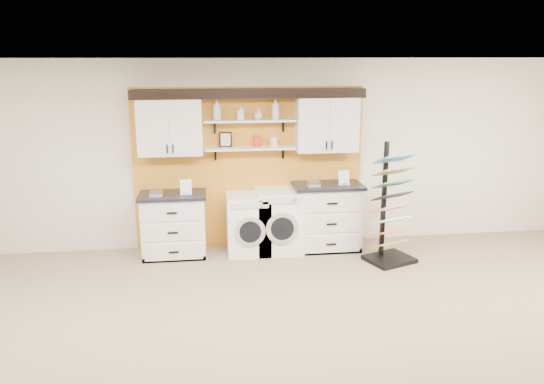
{
  "coord_description": "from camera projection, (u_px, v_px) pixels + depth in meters",
  "views": [
    {
      "loc": [
        -0.66,
        -3.77,
        2.84
      ],
      "look_at": [
        0.13,
        2.3,
        1.25
      ],
      "focal_mm": 35.0,
      "sensor_mm": 36.0,
      "label": 1
    }
  ],
  "objects": [
    {
      "name": "ceiling",
      "position": [
        296.0,
        61.0,
        3.71
      ],
      "size": [
        10.0,
        10.0,
        0.0
      ],
      "primitive_type": "plane",
      "rotation": [
        3.14,
        0.0,
        0.0
      ],
      "color": "white",
      "rests_on": "wall_back"
    },
    {
      "name": "wall_back",
      "position": [
        249.0,
        155.0,
        7.91
      ],
      "size": [
        10.0,
        0.0,
        10.0
      ],
      "primitive_type": "plane",
      "rotation": [
        1.57,
        0.0,
        0.0
      ],
      "color": "silver",
      "rests_on": "floor"
    },
    {
      "name": "accent_panel",
      "position": [
        249.0,
        168.0,
        7.92
      ],
      "size": [
        3.4,
        0.07,
        2.4
      ],
      "primitive_type": "cube",
      "color": "orange",
      "rests_on": "wall_back"
    },
    {
      "name": "upper_cabinet_left",
      "position": [
        170.0,
        125.0,
        7.45
      ],
      "size": [
        0.9,
        0.35,
        0.84
      ],
      "color": "white",
      "rests_on": "wall_back"
    },
    {
      "name": "upper_cabinet_right",
      "position": [
        327.0,
        123.0,
        7.73
      ],
      "size": [
        0.9,
        0.35,
        0.84
      ],
      "color": "white",
      "rests_on": "wall_back"
    },
    {
      "name": "shelf_lower",
      "position": [
        250.0,
        148.0,
        7.68
      ],
      "size": [
        1.32,
        0.28,
        0.03
      ],
      "primitive_type": "cube",
      "color": "white",
      "rests_on": "wall_back"
    },
    {
      "name": "shelf_upper",
      "position": [
        250.0,
        121.0,
        7.58
      ],
      "size": [
        1.32,
        0.28,
        0.03
      ],
      "primitive_type": "cube",
      "color": "white",
      "rests_on": "wall_back"
    },
    {
      "name": "crown_molding",
      "position": [
        249.0,
        92.0,
        7.49
      ],
      "size": [
        3.3,
        0.41,
        0.13
      ],
      "color": "black",
      "rests_on": "wall_back"
    },
    {
      "name": "picture_frame",
      "position": [
        225.0,
        140.0,
        7.65
      ],
      "size": [
        0.18,
        0.02,
        0.22
      ],
      "color": "black",
      "rests_on": "shelf_lower"
    },
    {
      "name": "canister_red",
      "position": [
        257.0,
        142.0,
        7.67
      ],
      "size": [
        0.11,
        0.11,
        0.16
      ],
      "primitive_type": "cylinder",
      "color": "red",
      "rests_on": "shelf_lower"
    },
    {
      "name": "canister_cream",
      "position": [
        274.0,
        142.0,
        7.7
      ],
      "size": [
        0.1,
        0.1,
        0.14
      ],
      "primitive_type": "cylinder",
      "color": "silver",
      "rests_on": "shelf_lower"
    },
    {
      "name": "base_cabinet_left",
      "position": [
        174.0,
        225.0,
        7.65
      ],
      "size": [
        0.95,
        0.66,
        0.93
      ],
      "color": "white",
      "rests_on": "floor"
    },
    {
      "name": "base_cabinet_right",
      "position": [
        327.0,
        216.0,
        7.93
      ],
      "size": [
        1.02,
        0.66,
        1.0
      ],
      "color": "white",
      "rests_on": "floor"
    },
    {
      "name": "washer",
      "position": [
        248.0,
        224.0,
        7.79
      ],
      "size": [
        0.62,
        0.71,
        0.87
      ],
      "color": "white",
      "rests_on": "floor"
    },
    {
      "name": "dryer",
      "position": [
        279.0,
        220.0,
        7.84
      ],
      "size": [
        0.67,
        0.71,
        0.93
      ],
      "color": "white",
      "rests_on": "floor"
    },
    {
      "name": "sample_rack",
      "position": [
        390.0,
        225.0,
        7.42
      ],
      "size": [
        0.76,
        0.7,
        1.69
      ],
      "rotation": [
        0.0,
        0.0,
        0.37
      ],
      "color": "black",
      "rests_on": "floor"
    },
    {
      "name": "soap_bottle_a",
      "position": [
        217.0,
        110.0,
        7.48
      ],
      "size": [
        0.15,
        0.15,
        0.3
      ],
      "primitive_type": "imported",
      "rotation": [
        0.0,
        0.0,
        3.6
      ],
      "color": "silver",
      "rests_on": "shelf_upper"
    },
    {
      "name": "soap_bottle_b",
      "position": [
        241.0,
        113.0,
        7.54
      ],
      "size": [
        0.11,
        0.11,
        0.2
      ],
      "primitive_type": "imported",
      "rotation": [
        0.0,
        0.0,
        -0.18
      ],
      "color": "silver",
      "rests_on": "shelf_upper"
    },
    {
      "name": "soap_bottle_c",
      "position": [
        258.0,
        114.0,
        7.57
      ],
      "size": [
        0.16,
        0.16,
        0.15
      ],
      "primitive_type": "imported",
      "rotation": [
        0.0,
        0.0,
        1.06
      ],
      "color": "silver",
      "rests_on": "shelf_upper"
    },
    {
      "name": "soap_bottle_d",
      "position": [
        275.0,
        109.0,
        7.59
      ],
      "size": [
        0.14,
        0.14,
        0.3
      ],
      "primitive_type": "imported",
      "rotation": [
        0.0,
        0.0,
        1.85
      ],
      "color": "silver",
      "rests_on": "shelf_upper"
    }
  ]
}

